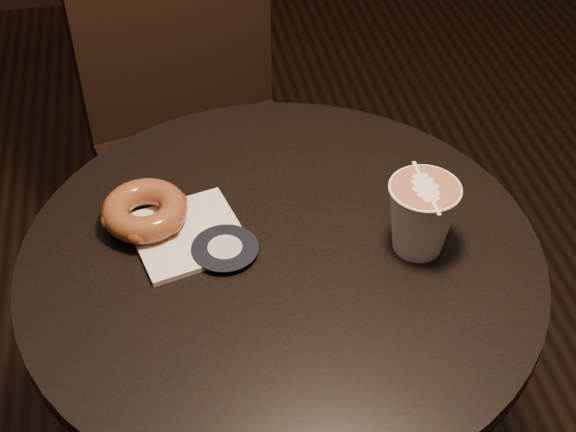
{
  "coord_description": "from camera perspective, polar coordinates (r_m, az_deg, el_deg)",
  "views": [
    {
      "loc": [
        -0.13,
        -0.75,
        1.5
      ],
      "look_at": [
        0.01,
        0.03,
        0.79
      ],
      "focal_mm": 50.0,
      "sensor_mm": 36.0,
      "label": 1
    }
  ],
  "objects": [
    {
      "name": "cafe_table",
      "position": [
        1.22,
        -0.44,
        -9.23
      ],
      "size": [
        0.7,
        0.7,
        0.75
      ],
      "color": "black",
      "rests_on": "ground"
    },
    {
      "name": "chair",
      "position": [
        1.66,
        -6.69,
        8.08
      ],
      "size": [
        0.5,
        0.5,
        1.04
      ],
      "rotation": [
        0.0,
        0.0,
        0.25
      ],
      "color": "black",
      "rests_on": "ground"
    },
    {
      "name": "pastry_bag",
      "position": [
        1.09,
        -7.14,
        -1.3
      ],
      "size": [
        0.17,
        0.17,
        0.01
      ],
      "primitive_type": "cube",
      "rotation": [
        0.0,
        0.0,
        0.24
      ],
      "color": "white",
      "rests_on": "cafe_table"
    },
    {
      "name": "doughnut",
      "position": [
        1.11,
        -10.15,
        0.4
      ],
      "size": [
        0.12,
        0.12,
        0.04
      ],
      "primitive_type": "torus",
      "color": "brown",
      "rests_on": "pastry_bag"
    },
    {
      "name": "latte_cup",
      "position": [
        1.05,
        9.43,
        -0.1
      ],
      "size": [
        0.09,
        0.09,
        0.1
      ],
      "primitive_type": null,
      "color": "white",
      "rests_on": "cafe_table"
    }
  ]
}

